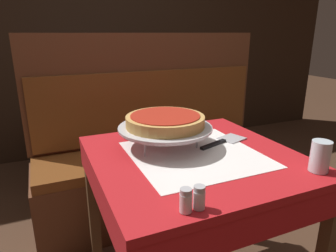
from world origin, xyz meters
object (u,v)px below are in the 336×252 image
at_px(dining_table_rear, 96,102).
at_px(dining_table_front, 194,174).
at_px(pepper_shaker, 199,197).
at_px(condiment_caddy, 105,84).
at_px(water_glass_near, 320,156).
at_px(salt_shaker, 186,200).
at_px(pizza_pan_stand, 165,128).
at_px(deep_dish_pizza, 165,121).
at_px(booth_bench, 158,163).
at_px(pizza_server, 223,141).

bearing_deg(dining_table_rear, dining_table_front, -86.56).
distance_m(dining_table_front, pepper_shaker, 0.42).
height_order(dining_table_rear, condiment_caddy, condiment_caddy).
bearing_deg(water_glass_near, dining_table_rear, 102.23).
bearing_deg(salt_shaker, water_glass_near, 3.98).
bearing_deg(dining_table_rear, pizza_pan_stand, -89.18).
distance_m(salt_shaker, condiment_caddy, 2.11).
relative_size(deep_dish_pizza, condiment_caddy, 2.17).
relative_size(dining_table_rear, pizza_pan_stand, 1.86).
xyz_separation_m(booth_bench, pizza_server, (0.04, -0.72, 0.40)).
height_order(pizza_pan_stand, water_glass_near, water_glass_near).
relative_size(pizza_server, water_glass_near, 2.38).
bearing_deg(deep_dish_pizza, pizza_server, -11.39).
bearing_deg(pepper_shaker, water_glass_near, 4.31).
bearing_deg(salt_shaker, booth_bench, 72.16).
bearing_deg(deep_dish_pizza, dining_table_rear, 90.82).
bearing_deg(dining_table_rear, booth_bench, -74.38).
xyz_separation_m(booth_bench, water_glass_near, (0.19, -1.12, 0.46)).
relative_size(deep_dish_pizza, pepper_shaker, 4.84).
bearing_deg(deep_dish_pizza, water_glass_near, -47.14).
relative_size(booth_bench, water_glass_near, 14.41).
xyz_separation_m(water_glass_near, pepper_shaker, (-0.51, -0.04, -0.02)).
relative_size(booth_bench, pizza_server, 6.06).
bearing_deg(dining_table_front, dining_table_rear, 93.44).
distance_m(dining_table_front, condiment_caddy, 1.74).
relative_size(dining_table_rear, salt_shaker, 10.61).
relative_size(pizza_server, salt_shaker, 3.83).
relative_size(dining_table_front, pizza_pan_stand, 2.02).
bearing_deg(condiment_caddy, deep_dish_pizza, -92.88).
height_order(pizza_server, water_glass_near, water_glass_near).
height_order(pizza_pan_stand, pizza_server, pizza_pan_stand).
xyz_separation_m(booth_bench, condiment_caddy, (-0.15, 0.94, 0.43)).
xyz_separation_m(dining_table_front, condiment_caddy, (0.00, 1.74, 0.12)).
relative_size(dining_table_front, dining_table_rear, 1.09).
relative_size(dining_table_rear, pepper_shaker, 10.77).
xyz_separation_m(pizza_server, water_glass_near, (0.15, -0.39, 0.05)).
relative_size(water_glass_near, pepper_shaker, 1.64).
bearing_deg(pepper_shaker, pizza_pan_stand, 78.15).
bearing_deg(water_glass_near, pizza_server, 110.45).
xyz_separation_m(pizza_server, pepper_shaker, (-0.37, -0.43, 0.03)).
xyz_separation_m(water_glass_near, salt_shaker, (-0.56, -0.04, -0.02)).
distance_m(booth_bench, salt_shaker, 1.29).
distance_m(dining_table_rear, pepper_shaker, 2.06).
height_order(pizza_server, salt_shaker, salt_shaker).
xyz_separation_m(dining_table_rear, salt_shaker, (-0.12, -2.05, 0.16)).
relative_size(dining_table_front, booth_bench, 0.50).
bearing_deg(pizza_pan_stand, pepper_shaker, -101.85).
xyz_separation_m(dining_table_rear, pizza_server, (0.29, -1.62, 0.13)).
height_order(pizza_server, condiment_caddy, condiment_caddy).
bearing_deg(water_glass_near, pizza_pan_stand, 132.86).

